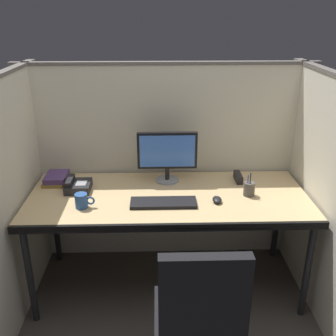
{
  "coord_description": "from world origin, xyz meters",
  "views": [
    {
      "loc": [
        -0.07,
        -2.09,
        1.93
      ],
      "look_at": [
        0.0,
        0.35,
        0.92
      ],
      "focal_mm": 41.79,
      "sensor_mm": 36.0,
      "label": 1
    }
  ],
  "objects_px": {
    "red_stapler": "(238,177)",
    "book_stack": "(56,178)",
    "pen_cup": "(249,189)",
    "desk_phone": "(77,186)",
    "monitor_center": "(167,154)",
    "desk": "(168,202)",
    "coffee_mug": "(82,201)",
    "computer_mouse": "(217,200)",
    "keyboard_main": "(163,203)"
  },
  "relations": [
    {
      "from": "desk",
      "to": "book_stack",
      "type": "bearing_deg",
      "value": 163.01
    },
    {
      "from": "desk",
      "to": "computer_mouse",
      "type": "height_order",
      "value": "computer_mouse"
    },
    {
      "from": "keyboard_main",
      "to": "book_stack",
      "type": "relative_size",
      "value": 1.98
    },
    {
      "from": "computer_mouse",
      "to": "coffee_mug",
      "type": "relative_size",
      "value": 0.76
    },
    {
      "from": "monitor_center",
      "to": "desk_phone",
      "type": "distance_m",
      "value": 0.67
    },
    {
      "from": "keyboard_main",
      "to": "coffee_mug",
      "type": "height_order",
      "value": "coffee_mug"
    },
    {
      "from": "computer_mouse",
      "to": "book_stack",
      "type": "height_order",
      "value": "book_stack"
    },
    {
      "from": "keyboard_main",
      "to": "computer_mouse",
      "type": "xyz_separation_m",
      "value": [
        0.35,
        0.02,
        0.01
      ]
    },
    {
      "from": "pen_cup",
      "to": "monitor_center",
      "type": "bearing_deg",
      "value": 155.31
    },
    {
      "from": "monitor_center",
      "to": "desk_phone",
      "type": "relative_size",
      "value": 2.26
    },
    {
      "from": "monitor_center",
      "to": "red_stapler",
      "type": "distance_m",
      "value": 0.56
    },
    {
      "from": "monitor_center",
      "to": "coffee_mug",
      "type": "relative_size",
      "value": 3.41
    },
    {
      "from": "desk",
      "to": "book_stack",
      "type": "relative_size",
      "value": 8.74
    },
    {
      "from": "computer_mouse",
      "to": "book_stack",
      "type": "distance_m",
      "value": 1.18
    },
    {
      "from": "book_stack",
      "to": "red_stapler",
      "type": "bearing_deg",
      "value": -0.48
    },
    {
      "from": "computer_mouse",
      "to": "coffee_mug",
      "type": "xyz_separation_m",
      "value": [
        -0.87,
        -0.05,
        0.03
      ]
    },
    {
      "from": "desk_phone",
      "to": "book_stack",
      "type": "xyz_separation_m",
      "value": [
        -0.18,
        0.14,
        -0.0
      ]
    },
    {
      "from": "pen_cup",
      "to": "desk_phone",
      "type": "relative_size",
      "value": 0.89
    },
    {
      "from": "coffee_mug",
      "to": "book_stack",
      "type": "xyz_separation_m",
      "value": [
        -0.26,
        0.4,
        -0.02
      ]
    },
    {
      "from": "pen_cup",
      "to": "desk_phone",
      "type": "height_order",
      "value": "pen_cup"
    },
    {
      "from": "desk",
      "to": "computer_mouse",
      "type": "bearing_deg",
      "value": -17.19
    },
    {
      "from": "desk",
      "to": "coffee_mug",
      "type": "xyz_separation_m",
      "value": [
        -0.56,
        -0.15,
        0.1
      ]
    },
    {
      "from": "computer_mouse",
      "to": "red_stapler",
      "type": "height_order",
      "value": "red_stapler"
    },
    {
      "from": "monitor_center",
      "to": "pen_cup",
      "type": "relative_size",
      "value": 2.54
    },
    {
      "from": "pen_cup",
      "to": "red_stapler",
      "type": "relative_size",
      "value": 1.13
    },
    {
      "from": "keyboard_main",
      "to": "pen_cup",
      "type": "relative_size",
      "value": 2.54
    },
    {
      "from": "desk",
      "to": "desk_phone",
      "type": "distance_m",
      "value": 0.65
    },
    {
      "from": "red_stapler",
      "to": "book_stack",
      "type": "relative_size",
      "value": 0.69
    },
    {
      "from": "pen_cup",
      "to": "book_stack",
      "type": "height_order",
      "value": "pen_cup"
    },
    {
      "from": "keyboard_main",
      "to": "book_stack",
      "type": "height_order",
      "value": "book_stack"
    },
    {
      "from": "desk",
      "to": "desk_phone",
      "type": "xyz_separation_m",
      "value": [
        -0.63,
        0.11,
        0.08
      ]
    },
    {
      "from": "red_stapler",
      "to": "book_stack",
      "type": "xyz_separation_m",
      "value": [
        -1.34,
        0.01,
        0.0
      ]
    },
    {
      "from": "monitor_center",
      "to": "desk",
      "type": "bearing_deg",
      "value": -89.82
    },
    {
      "from": "computer_mouse",
      "to": "desk",
      "type": "bearing_deg",
      "value": 162.81
    },
    {
      "from": "coffee_mug",
      "to": "desk_phone",
      "type": "distance_m",
      "value": 0.27
    },
    {
      "from": "coffee_mug",
      "to": "desk_phone",
      "type": "bearing_deg",
      "value": 106.45
    },
    {
      "from": "pen_cup",
      "to": "coffee_mug",
      "type": "height_order",
      "value": "pen_cup"
    },
    {
      "from": "keyboard_main",
      "to": "computer_mouse",
      "type": "height_order",
      "value": "computer_mouse"
    },
    {
      "from": "monitor_center",
      "to": "coffee_mug",
      "type": "bearing_deg",
      "value": -144.5
    },
    {
      "from": "coffee_mug",
      "to": "desk",
      "type": "bearing_deg",
      "value": 14.92
    },
    {
      "from": "red_stapler",
      "to": "book_stack",
      "type": "bearing_deg",
      "value": 179.52
    },
    {
      "from": "keyboard_main",
      "to": "red_stapler",
      "type": "xyz_separation_m",
      "value": [
        0.56,
        0.36,
        0.02
      ]
    },
    {
      "from": "monitor_center",
      "to": "computer_mouse",
      "type": "relative_size",
      "value": 4.48
    },
    {
      "from": "pen_cup",
      "to": "keyboard_main",
      "type": "bearing_deg",
      "value": -168.88
    },
    {
      "from": "computer_mouse",
      "to": "book_stack",
      "type": "relative_size",
      "value": 0.44
    },
    {
      "from": "coffee_mug",
      "to": "desk_phone",
      "type": "height_order",
      "value": "coffee_mug"
    },
    {
      "from": "coffee_mug",
      "to": "book_stack",
      "type": "height_order",
      "value": "coffee_mug"
    },
    {
      "from": "monitor_center",
      "to": "red_stapler",
      "type": "bearing_deg",
      "value": -1.11
    },
    {
      "from": "desk_phone",
      "to": "monitor_center",
      "type": "bearing_deg",
      "value": 12.15
    },
    {
      "from": "keyboard_main",
      "to": "coffee_mug",
      "type": "xyz_separation_m",
      "value": [
        -0.52,
        -0.03,
        0.04
      ]
    }
  ]
}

